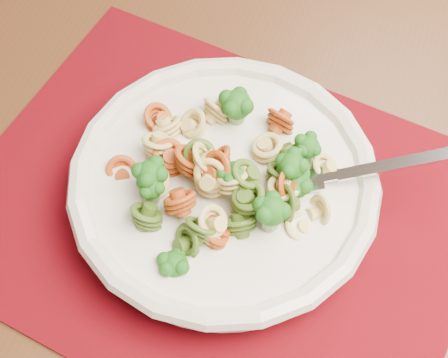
% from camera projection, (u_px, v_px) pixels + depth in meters
% --- Properties ---
extents(dining_table, '(1.53, 1.06, 0.71)m').
position_uv_depth(dining_table, '(284.00, 164.00, 0.71)').
color(dining_table, '#482614').
rests_on(dining_table, ground).
extents(placemat, '(0.48, 0.38, 0.00)m').
position_uv_depth(placemat, '(216.00, 209.00, 0.58)').
color(placemat, '#5E040F').
rests_on(placemat, dining_table).
extents(pasta_bowl, '(0.28, 0.28, 0.05)m').
position_uv_depth(pasta_bowl, '(224.00, 184.00, 0.55)').
color(pasta_bowl, silver).
rests_on(pasta_bowl, placemat).
extents(pasta_broccoli_heap, '(0.23, 0.23, 0.06)m').
position_uv_depth(pasta_broccoli_heap, '(224.00, 175.00, 0.54)').
color(pasta_broccoli_heap, tan).
rests_on(pasta_broccoli_heap, pasta_bowl).
extents(fork, '(0.18, 0.10, 0.08)m').
position_uv_depth(fork, '(309.00, 181.00, 0.54)').
color(fork, silver).
rests_on(fork, pasta_bowl).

